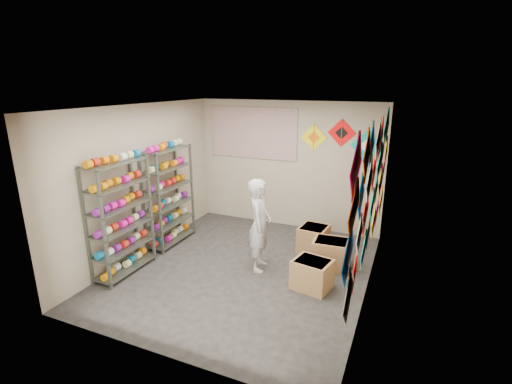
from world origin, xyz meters
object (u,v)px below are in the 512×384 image
at_px(shopkeeper, 260,225).
at_px(carton_b, 331,254).
at_px(shelf_rack_back, 169,196).
at_px(carton_c, 313,239).
at_px(shelf_rack_front, 121,219).
at_px(carton_a, 312,274).

xyz_separation_m(shopkeeper, carton_b, (1.10, 0.52, -0.54)).
height_order(shelf_rack_back, shopkeeper, shelf_rack_back).
height_order(shelf_rack_back, carton_c, shelf_rack_back).
bearing_deg(carton_c, shopkeeper, -117.49).
height_order(shopkeeper, carton_b, shopkeeper).
height_order(shelf_rack_front, carton_a, shelf_rack_front).
xyz_separation_m(carton_a, carton_b, (0.12, 0.79, 0.01)).
distance_m(carton_b, carton_c, 0.68).
xyz_separation_m(shelf_rack_front, shopkeeper, (2.01, 1.00, -0.16)).
bearing_deg(carton_b, carton_a, -102.19).
bearing_deg(shelf_rack_back, shelf_rack_front, -90.00).
relative_size(shelf_rack_back, carton_c, 3.49).
bearing_deg(carton_b, carton_c, 126.34).
xyz_separation_m(shelf_rack_front, carton_a, (2.99, 0.73, -0.72)).
relative_size(shopkeeper, carton_c, 2.89).
distance_m(shelf_rack_front, carton_a, 3.16).
bearing_deg(shelf_rack_front, carton_c, 37.23).
distance_m(shelf_rack_back, carton_a, 3.13).
height_order(shelf_rack_back, carton_a, shelf_rack_back).
bearing_deg(shopkeeper, shelf_rack_front, 103.07).
distance_m(shelf_rack_front, carton_c, 3.43).
bearing_deg(carton_a, carton_c, 114.55).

